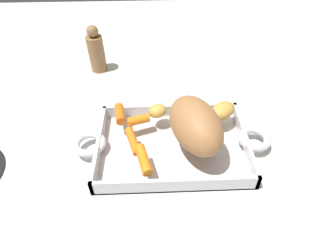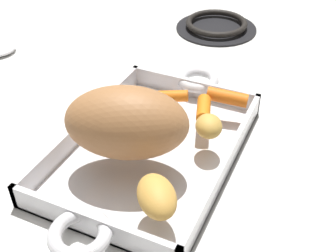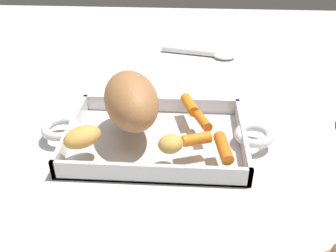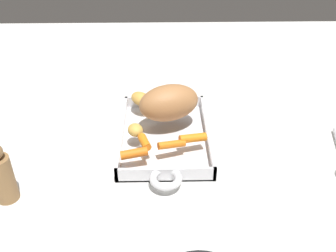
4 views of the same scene
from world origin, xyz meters
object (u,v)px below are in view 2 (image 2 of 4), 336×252
object	(u,v)px
stove_burner_rear	(216,25)
roasting_dish	(152,148)
pork_roast	(127,123)
potato_whole	(157,196)
baby_carrot_northeast	(204,109)
baby_carrot_center_right	(227,97)
baby_carrot_southeast	(130,95)
potato_golden_small	(209,126)
baby_carrot_short	(166,96)

from	to	relation	value
stove_burner_rear	roasting_dish	bearing A→B (deg)	-172.76
pork_roast	potato_whole	size ratio (longest dim) A/B	2.39
baby_carrot_northeast	stove_burner_rear	distance (m)	0.37
baby_carrot_northeast	baby_carrot_center_right	bearing A→B (deg)	-26.84
baby_carrot_southeast	stove_burner_rear	size ratio (longest dim) A/B	0.37
potato_golden_small	baby_carrot_southeast	bearing A→B (deg)	77.99
baby_carrot_center_right	baby_carrot_northeast	bearing A→B (deg)	153.16
baby_carrot_center_right	baby_carrot_northeast	xyz separation A→B (m)	(-0.04, 0.02, -0.00)
potato_whole	stove_burner_rear	size ratio (longest dim) A/B	0.37
pork_roast	baby_carrot_center_right	distance (m)	0.18
baby_carrot_southeast	baby_carrot_northeast	bearing A→B (deg)	-83.33
baby_carrot_northeast	roasting_dish	bearing A→B (deg)	146.45
roasting_dish	baby_carrot_center_right	xyz separation A→B (m)	(0.11, -0.07, 0.03)
roasting_dish	pork_roast	size ratio (longest dim) A/B	2.73
pork_roast	baby_carrot_southeast	size ratio (longest dim) A/B	2.40
baby_carrot_northeast	potato_golden_small	size ratio (longest dim) A/B	1.15
baby_carrot_short	baby_carrot_northeast	distance (m)	0.06
stove_burner_rear	baby_carrot_northeast	bearing A→B (deg)	-164.06
roasting_dish	pork_roast	xyz separation A→B (m)	(-0.04, 0.01, 0.07)
baby_carrot_southeast	potato_golden_small	size ratio (longest dim) A/B	1.55
stove_burner_rear	pork_roast	bearing A→B (deg)	-174.79
baby_carrot_southeast	potato_whole	xyz separation A→B (m)	(-0.17, -0.13, 0.01)
baby_carrot_northeast	potato_golden_small	xyz separation A→B (m)	(-0.04, -0.02, 0.00)
baby_carrot_southeast	pork_roast	bearing A→B (deg)	-152.41
baby_carrot_northeast	baby_carrot_southeast	distance (m)	0.11
roasting_dish	baby_carrot_short	xyz separation A→B (m)	(0.08, 0.01, 0.03)
baby_carrot_short	potato_golden_small	distance (m)	0.10
baby_carrot_short	baby_carrot_northeast	bearing A→B (deg)	-98.40
roasting_dish	baby_carrot_short	size ratio (longest dim) A/B	6.52
baby_carrot_center_right	baby_carrot_southeast	xyz separation A→B (m)	(-0.05, 0.13, -0.00)
baby_carrot_northeast	potato_whole	world-z (taller)	potato_whole
roasting_dish	baby_carrot_northeast	world-z (taller)	baby_carrot_northeast
baby_carrot_short	baby_carrot_southeast	size ratio (longest dim) A/B	1.00
pork_roast	potato_golden_small	size ratio (longest dim) A/B	3.72
baby_carrot_short	stove_burner_rear	bearing A→B (deg)	6.51
pork_roast	baby_carrot_short	distance (m)	0.13
potato_golden_small	stove_burner_rear	world-z (taller)	potato_golden_small
potato_whole	stove_burner_rear	bearing A→B (deg)	12.15
baby_carrot_southeast	potato_whole	bearing A→B (deg)	-143.66
pork_roast	baby_carrot_southeast	world-z (taller)	pork_roast
roasting_dish	baby_carrot_short	world-z (taller)	baby_carrot_short
roasting_dish	potato_golden_small	xyz separation A→B (m)	(0.03, -0.07, 0.04)
baby_carrot_northeast	potato_whole	xyz separation A→B (m)	(-0.18, -0.01, 0.01)
baby_carrot_short	potato_whole	size ratio (longest dim) A/B	1.00
baby_carrot_center_right	baby_carrot_short	world-z (taller)	baby_carrot_center_right
baby_carrot_center_right	baby_carrot_southeast	bearing A→B (deg)	112.50
roasting_dish	stove_burner_rear	distance (m)	0.43
baby_carrot_short	stove_burner_rear	xyz separation A→B (m)	(0.34, 0.04, -0.03)
roasting_dish	pork_roast	bearing A→B (deg)	165.43
stove_burner_rear	baby_carrot_short	bearing A→B (deg)	-173.49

